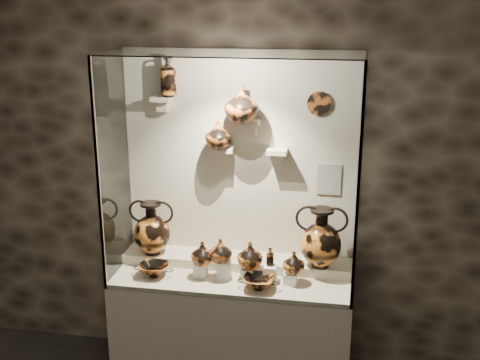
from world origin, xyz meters
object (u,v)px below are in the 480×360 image
(amphora_right, at_px, (321,238))
(ovoid_vase_a, at_px, (218,135))
(amphora_left, at_px, (152,228))
(lekythos_small, at_px, (270,256))
(kylix_left, at_px, (154,269))
(kylix_right, at_px, (259,282))
(ovoid_vase_b, at_px, (241,104))
(jug_e, at_px, (294,263))
(jug_a, at_px, (202,253))
(jug_b, at_px, (221,251))
(jug_c, at_px, (250,255))
(lekythos_tall, at_px, (168,75))

(amphora_right, height_order, ovoid_vase_a, ovoid_vase_a)
(amphora_left, relative_size, lekythos_small, 2.80)
(lekythos_small, xyz_separation_m, kylix_left, (-0.83, -0.07, -0.14))
(kylix_right, distance_m, ovoid_vase_b, 1.22)
(amphora_right, height_order, jug_e, amphora_right)
(jug_a, bearing_deg, kylix_left, -151.56)
(amphora_left, xyz_separation_m, jug_b, (0.56, -0.19, -0.06))
(amphora_right, bearing_deg, jug_e, -112.89)
(amphora_right, distance_m, kylix_left, 1.21)
(jug_c, distance_m, lekythos_small, 0.14)
(lekythos_small, bearing_deg, amphora_left, 169.77)
(amphora_right, bearing_deg, amphora_left, -156.73)
(kylix_right, xyz_separation_m, lekythos_tall, (-0.71, 0.40, 1.34))
(kylix_left, height_order, ovoid_vase_b, ovoid_vase_b)
(amphora_left, bearing_deg, jug_c, -9.11)
(jug_a, xyz_separation_m, jug_e, (0.64, 0.02, -0.03))
(jug_b, xyz_separation_m, ovoid_vase_a, (-0.06, 0.26, 0.77))
(jug_a, xyz_separation_m, lekythos_tall, (-0.29, 0.29, 1.21))
(amphora_right, xyz_separation_m, jug_e, (-0.17, -0.16, -0.13))
(lekythos_small, bearing_deg, jug_c, 179.98)
(amphora_left, relative_size, jug_b, 2.37)
(ovoid_vase_b, bearing_deg, amphora_left, -172.17)
(kylix_left, relative_size, ovoid_vase_b, 1.11)
(jug_e, bearing_deg, jug_b, -173.27)
(amphora_left, height_order, jug_a, amphora_left)
(jug_e, height_order, kylix_left, jug_e)
(jug_a, height_order, lekythos_tall, lekythos_tall)
(amphora_left, xyz_separation_m, kylix_right, (0.85, -0.30, -0.22))
(jug_c, xyz_separation_m, lekythos_small, (0.14, -0.00, 0.01))
(jug_a, height_order, ovoid_vase_a, ovoid_vase_a)
(lekythos_small, relative_size, ovoid_vase_b, 0.59)
(jug_e, distance_m, kylix_right, 0.28)
(ovoid_vase_b, bearing_deg, jug_e, -24.44)
(kylix_right, bearing_deg, jug_e, 36.01)
(jug_e, xyz_separation_m, ovoid_vase_a, (-0.58, 0.25, 0.83))
(amphora_right, relative_size, jug_b, 2.57)
(lekythos_tall, bearing_deg, kylix_left, -106.51)
(amphora_left, bearing_deg, lekythos_tall, 39.05)
(jug_e, bearing_deg, kylix_right, -146.26)
(amphora_left, bearing_deg, amphora_right, 2.33)
(jug_e, relative_size, ovoid_vase_a, 0.82)
(jug_e, bearing_deg, jug_a, -173.64)
(lekythos_tall, bearing_deg, ovoid_vase_b, -12.61)
(amphora_right, height_order, ovoid_vase_b, ovoid_vase_b)
(ovoid_vase_a, bearing_deg, amphora_left, -170.39)
(jug_c, relative_size, jug_e, 1.19)
(kylix_left, bearing_deg, lekythos_small, -10.35)
(kylix_left, bearing_deg, ovoid_vase_a, 20.75)
(amphora_left, relative_size, amphora_right, 0.92)
(jug_c, height_order, ovoid_vase_a, ovoid_vase_a)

